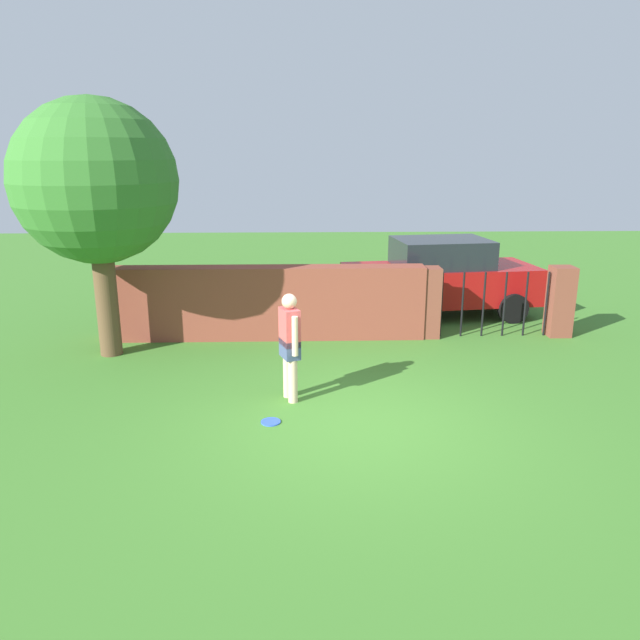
% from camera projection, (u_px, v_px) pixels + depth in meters
% --- Properties ---
extents(ground_plane, '(40.00, 40.00, 0.00)m').
position_uv_depth(ground_plane, '(358.00, 425.00, 8.28)').
color(ground_plane, '#3D7528').
extents(brick_wall, '(6.27, 0.50, 1.43)m').
position_uv_depth(brick_wall, '(264.00, 303.00, 11.91)').
color(brick_wall, brown).
rests_on(brick_wall, ground).
extents(tree, '(2.79, 2.79, 4.48)m').
position_uv_depth(tree, '(95.00, 183.00, 10.33)').
color(tree, brown).
rests_on(tree, ground).
extents(person, '(0.33, 0.51, 1.62)m').
position_uv_depth(person, '(290.00, 342.00, 8.89)').
color(person, beige).
rests_on(person, ground).
extents(fence_gate, '(3.08, 0.44, 1.40)m').
position_uv_depth(fence_gate, '(494.00, 302.00, 12.05)').
color(fence_gate, brown).
rests_on(fence_gate, ground).
extents(car, '(4.38, 2.33, 1.72)m').
position_uv_depth(car, '(440.00, 278.00, 13.54)').
color(car, '#A51111').
rests_on(car, ground).
extents(frisbee_blue, '(0.27, 0.27, 0.02)m').
position_uv_depth(frisbee_blue, '(271.00, 422.00, 8.35)').
color(frisbee_blue, blue).
rests_on(frisbee_blue, ground).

